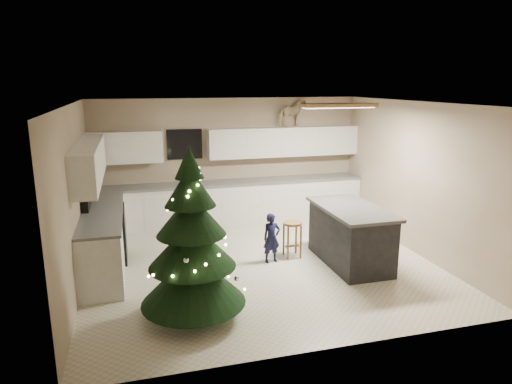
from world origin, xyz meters
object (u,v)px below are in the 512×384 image
(bar_stool, at_px, (292,231))
(christmas_tree, at_px, (192,250))
(island, at_px, (350,235))
(rocking_horse, at_px, (293,113))
(toddler, at_px, (272,238))

(bar_stool, height_order, christmas_tree, christmas_tree)
(bar_stool, bearing_deg, island, -32.22)
(island, bearing_deg, christmas_tree, -158.25)
(christmas_tree, bearing_deg, bar_stool, 40.09)
(rocking_horse, bearing_deg, bar_stool, 136.43)
(island, distance_m, christmas_tree, 2.95)
(bar_stool, xyz_separation_m, christmas_tree, (-1.90, -1.60, 0.44))
(island, xyz_separation_m, toddler, (-1.22, 0.39, -0.07))
(bar_stool, height_order, toddler, toddler)
(bar_stool, bearing_deg, toddler, -162.62)
(rocking_horse, bearing_deg, toddler, 128.50)
(island, relative_size, bar_stool, 2.77)
(island, bearing_deg, toddler, 162.43)
(island, distance_m, rocking_horse, 3.17)
(island, height_order, rocking_horse, rocking_horse)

